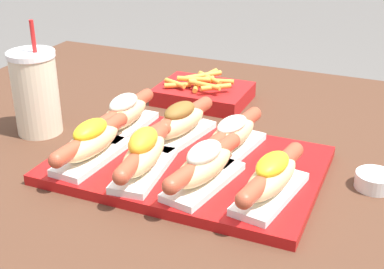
% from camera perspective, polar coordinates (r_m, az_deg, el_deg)
% --- Properties ---
extents(serving_tray, '(0.45, 0.30, 0.02)m').
position_cam_1_polar(serving_tray, '(0.91, -0.49, -3.27)').
color(serving_tray, '#B71414').
rests_on(serving_tray, patio_table).
extents(hot_dog_0, '(0.07, 0.20, 0.07)m').
position_cam_1_polar(hot_dog_0, '(0.91, -10.69, -0.79)').
color(hot_dog_0, white).
rests_on(hot_dog_0, serving_tray).
extents(hot_dog_1, '(0.08, 0.20, 0.08)m').
position_cam_1_polar(hot_dog_1, '(0.86, -5.17, -2.07)').
color(hot_dog_1, white).
rests_on(hot_dog_1, serving_tray).
extents(hot_dog_2, '(0.09, 0.20, 0.07)m').
position_cam_1_polar(hot_dog_2, '(0.82, 1.29, -3.34)').
color(hot_dog_2, white).
rests_on(hot_dog_2, serving_tray).
extents(hot_dog_3, '(0.09, 0.20, 0.07)m').
position_cam_1_polar(hot_dog_3, '(0.80, 8.48, -4.56)').
color(hot_dog_3, white).
rests_on(hot_dog_3, serving_tray).
extents(hot_dog_4, '(0.06, 0.20, 0.07)m').
position_cam_1_polar(hot_dog_4, '(1.01, -7.25, 2.20)').
color(hot_dog_4, white).
rests_on(hot_dog_4, serving_tray).
extents(hot_dog_5, '(0.09, 0.20, 0.07)m').
position_cam_1_polar(hot_dog_5, '(0.97, -1.31, 1.34)').
color(hot_dog_5, white).
rests_on(hot_dog_5, serving_tray).
extents(hot_dog_6, '(0.08, 0.20, 0.06)m').
position_cam_1_polar(hot_dog_6, '(0.93, 4.26, -0.09)').
color(hot_dog_6, white).
rests_on(hot_dog_6, serving_tray).
extents(sauce_bowl, '(0.06, 0.06, 0.03)m').
position_cam_1_polar(sauce_bowl, '(0.91, 18.92, -4.59)').
color(sauce_bowl, silver).
rests_on(sauce_bowl, patio_table).
extents(drink_cup, '(0.09, 0.09, 0.22)m').
position_cam_1_polar(drink_cup, '(1.07, -16.32, 4.31)').
color(drink_cup, beige).
rests_on(drink_cup, patio_table).
extents(fries_basket, '(0.20, 0.16, 0.06)m').
position_cam_1_polar(fries_basket, '(1.20, 1.20, 4.47)').
color(fries_basket, '#B21919').
rests_on(fries_basket, patio_table).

